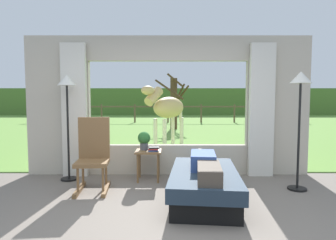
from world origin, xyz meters
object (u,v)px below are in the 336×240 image
recliner_sofa (204,185)px  reclining_person (205,164)px  floor_lamp_right (300,95)px  rocking_chair (93,155)px  floor_lamp_left (67,96)px  book_stack (153,149)px  pasture_tree (174,102)px  side_table (148,156)px  potted_plant (144,139)px  horse (167,108)px

recliner_sofa → reclining_person: reclining_person is taller
floor_lamp_right → rocking_chair: bearing=179.5°
reclining_person → floor_lamp_left: 2.63m
rocking_chair → book_stack: size_ratio=5.64×
floor_lamp_right → pasture_tree: size_ratio=0.71×
rocking_chair → floor_lamp_left: bearing=132.8°
reclining_person → book_stack: bearing=133.1°
recliner_sofa → floor_lamp_right: floor_lamp_right is taller
side_table → pasture_tree: 8.35m
floor_lamp_left → floor_lamp_right: bearing=-8.2°
potted_plant → book_stack: potted_plant is taller
reclining_person → horse: size_ratio=0.83×
floor_lamp_right → recliner_sofa: bearing=-162.9°
reclining_person → floor_lamp_left: size_ratio=0.79×
side_table → book_stack: size_ratio=2.62×
book_stack → pasture_tree: pasture_tree is taller
rocking_chair → floor_lamp_right: bearing=-5.8°
rocking_chair → floor_lamp_right: (3.16, -0.03, 0.92)m
side_table → potted_plant: potted_plant is taller
reclining_person → horse: horse is taller
book_stack → recliner_sofa: bearing=-51.2°
reclining_person → rocking_chair: bearing=167.6°
book_stack → floor_lamp_left: (-1.48, 0.07, 0.91)m
rocking_chair → floor_lamp_right: floor_lamp_right is taller
floor_lamp_left → horse: 3.59m
side_table → pasture_tree: pasture_tree is taller
recliner_sofa → floor_lamp_left: bearing=161.5°
pasture_tree → floor_lamp_right: bearing=-78.9°
potted_plant → floor_lamp_right: (2.42, -0.58, 0.77)m
side_table → floor_lamp_left: (-1.39, 0.02, 1.04)m
side_table → horse: (0.31, 3.16, 0.73)m
book_stack → horse: size_ratio=0.11×
pasture_tree → side_table: bearing=-94.3°
rocking_chair → floor_lamp_left: floor_lamp_left is taller
recliner_sofa → reclining_person: 0.31m
reclining_person → side_table: bearing=134.8°
recliner_sofa → potted_plant: 1.47m
rocking_chair → pasture_tree: 8.92m
potted_plant → recliner_sofa: bearing=-48.7°
reclining_person → potted_plant: (-0.92, 1.09, 0.18)m
book_stack → floor_lamp_right: (2.25, -0.47, 0.91)m
reclining_person → floor_lamp_right: (1.51, 0.51, 0.95)m
recliner_sofa → pasture_tree: size_ratio=0.69×
floor_lamp_left → pasture_tree: pasture_tree is taller
horse → side_table: bearing=120.6°
floor_lamp_left → pasture_tree: 8.50m
floor_lamp_left → horse: size_ratio=1.05×
reclining_person → book_stack: (-0.75, 0.98, 0.03)m
rocking_chair → floor_lamp_right: size_ratio=0.62×
rocking_chair → book_stack: bearing=20.3°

